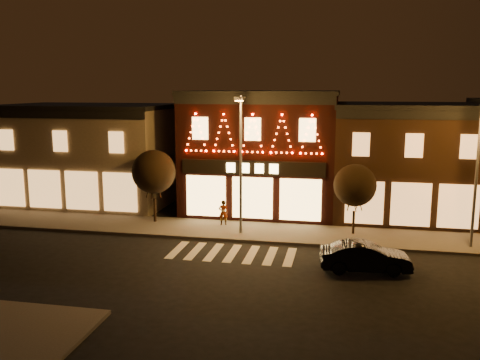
% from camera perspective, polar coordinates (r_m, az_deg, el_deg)
% --- Properties ---
extents(ground, '(120.00, 120.00, 0.00)m').
position_cam_1_polar(ground, '(23.31, -2.97, -11.17)').
color(ground, black).
rests_on(ground, ground).
extents(sidewalk_far, '(44.00, 4.00, 0.15)m').
position_cam_1_polar(sidewalk_far, '(30.41, 4.46, -5.90)').
color(sidewalk_far, '#47423D').
rests_on(sidewalk_far, ground).
extents(building_left, '(12.20, 8.28, 7.30)m').
position_cam_1_polar(building_left, '(39.86, -16.29, 2.84)').
color(building_left, '#7F725A').
rests_on(building_left, ground).
extents(building_pulp, '(10.20, 8.34, 8.30)m').
position_cam_1_polar(building_pulp, '(35.68, 2.53, 3.23)').
color(building_pulp, black).
rests_on(building_pulp, ground).
extents(building_right_a, '(9.20, 8.28, 7.50)m').
position_cam_1_polar(building_right_a, '(35.56, 17.84, 2.07)').
color(building_right_a, '#382113').
rests_on(building_right_a, ground).
extents(streetlamp_mid, '(0.57, 1.82, 7.93)m').
position_cam_1_polar(streetlamp_mid, '(28.95, 0.06, 2.88)').
color(streetlamp_mid, '#59595E').
rests_on(streetlamp_mid, sidewalk_far).
extents(streetlamp_right, '(0.49, 1.74, 7.63)m').
position_cam_1_polar(streetlamp_right, '(29.08, 24.95, 1.61)').
color(streetlamp_right, '#59595E').
rests_on(streetlamp_right, sidewalk_far).
extents(tree_left, '(2.72, 2.72, 4.55)m').
position_cam_1_polar(tree_left, '(32.40, -9.56, 0.90)').
color(tree_left, black).
rests_on(tree_left, sidewalk_far).
extents(tree_right, '(2.43, 2.43, 4.07)m').
position_cam_1_polar(tree_right, '(30.06, 12.65, -0.58)').
color(tree_right, black).
rests_on(tree_right, sidewalk_far).
extents(dark_sedan, '(4.30, 1.88, 1.38)m').
position_cam_1_polar(dark_sedan, '(24.97, 13.73, -8.32)').
color(dark_sedan, black).
rests_on(dark_sedan, ground).
extents(pedestrian, '(0.65, 0.51, 1.55)m').
position_cam_1_polar(pedestrian, '(31.66, -1.87, -3.63)').
color(pedestrian, gray).
rests_on(pedestrian, sidewalk_far).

